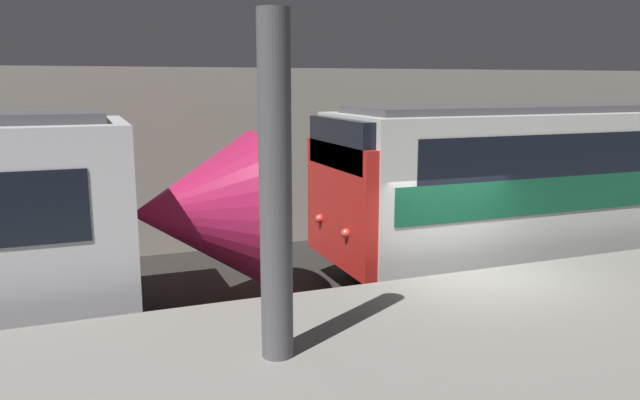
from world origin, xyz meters
The scene contains 5 objects.
ground_plane centered at (0.00, 0.00, 0.00)m, with size 120.00×120.00×0.00m, color #282623.
platform centered at (0.00, -2.55, 0.49)m, with size 40.00×5.11×0.98m.
station_rear_barrier centered at (0.00, 6.67, 2.29)m, with size 50.00×0.15×4.57m.
support_pillar_near centered at (-4.17, -2.06, 3.00)m, with size 0.38×0.38×4.03m.
train_boxy centered at (5.75, 2.26, 1.91)m, with size 14.92×3.03×3.73m.
Camera 1 is at (-6.24, -8.79, 4.22)m, focal length 35.00 mm.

